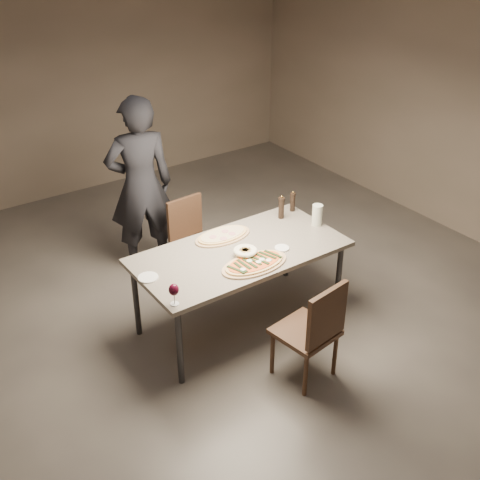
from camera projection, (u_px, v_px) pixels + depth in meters
room at (240, 179)px, 4.73m from camera, size 7.00×7.00×7.00m
dining_table at (240, 256)px, 5.08m from camera, size 1.80×0.90×0.75m
zucchini_pizza at (254, 263)px, 4.84m from camera, size 0.60×0.33×0.05m
ham_pizza at (223, 236)px, 5.24m from camera, size 0.53×0.29×0.04m
bread_basket at (245, 252)px, 4.94m from camera, size 0.20×0.20×0.07m
oil_dish at (282, 248)px, 5.07m from camera, size 0.12×0.12×0.01m
pepper_mill_left at (281, 207)px, 5.51m from camera, size 0.06×0.06×0.23m
pepper_mill_right at (293, 202)px, 5.64m from camera, size 0.05×0.05×0.20m
carafe at (317, 215)px, 5.40m from camera, size 0.09×0.09×0.20m
wine_glass at (174, 290)px, 4.33m from camera, size 0.08×0.08×0.17m
side_plate at (148, 277)px, 4.68m from camera, size 0.16×0.16×0.01m
chair_near at (314, 328)px, 4.54m from camera, size 0.48×0.48×0.90m
chair_far at (191, 236)px, 5.82m from camera, size 0.43×0.43×0.85m
diner at (140, 186)px, 5.82m from camera, size 0.74×0.57×1.80m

